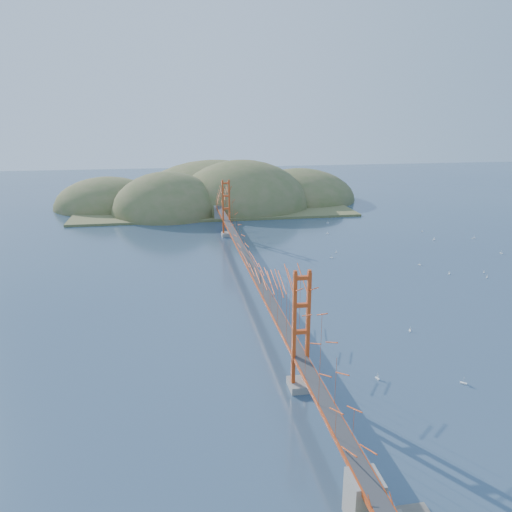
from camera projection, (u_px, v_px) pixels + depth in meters
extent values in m
plane|color=#334B66|center=(249.00, 283.00, 75.43)|extent=(320.00, 320.00, 0.00)
cube|color=gray|center=(299.00, 385.00, 46.97)|extent=(2.00, 2.40, 0.70)
cube|color=gray|center=(227.00, 234.00, 103.70)|extent=(2.00, 2.40, 0.70)
cube|color=#C34015|center=(249.00, 263.00, 74.50)|extent=(1.40, 92.00, 0.16)
cube|color=#C34015|center=(249.00, 264.00, 74.56)|extent=(1.33, 92.00, 0.24)
cube|color=#38383A|center=(249.00, 262.00, 74.47)|extent=(1.19, 92.00, 0.03)
cube|color=gray|center=(364.00, 499.00, 31.47)|extent=(2.00, 2.20, 3.30)
cube|color=gray|center=(219.00, 213.00, 118.46)|extent=(2.20, 2.60, 3.30)
cube|color=olive|center=(212.00, 205.00, 135.87)|extent=(70.00, 40.00, 0.60)
ellipsoid|color=olive|center=(168.00, 213.00, 126.42)|extent=(28.00, 28.00, 21.00)
ellipsoid|color=olive|center=(242.00, 207.00, 135.36)|extent=(36.00, 36.00, 25.00)
ellipsoid|color=olive|center=(299.00, 200.00, 145.86)|extent=(32.00, 32.00, 18.00)
ellipsoid|color=olive|center=(108.00, 207.00, 135.15)|extent=(28.00, 28.00, 16.00)
ellipsoid|color=olive|center=(215.00, 197.00, 149.50)|extent=(44.00, 44.00, 22.00)
cube|color=white|center=(328.00, 223.00, 115.54)|extent=(0.55, 0.38, 0.10)
cylinder|color=white|center=(328.00, 222.00, 115.46)|extent=(0.02, 0.02, 0.57)
cube|color=white|center=(487.00, 277.00, 77.93)|extent=(0.50, 0.44, 0.09)
cylinder|color=white|center=(487.00, 276.00, 77.85)|extent=(0.01, 0.01, 0.55)
cube|color=white|center=(331.00, 258.00, 88.44)|extent=(0.55, 0.47, 0.10)
cylinder|color=white|center=(331.00, 256.00, 88.36)|extent=(0.02, 0.02, 0.60)
cube|color=white|center=(474.00, 238.00, 101.72)|extent=(0.64, 0.45, 0.11)
cylinder|color=white|center=(474.00, 237.00, 101.63)|extent=(0.02, 0.02, 0.67)
cube|color=white|center=(336.00, 253.00, 91.57)|extent=(0.50, 0.36, 0.09)
cylinder|color=white|center=(336.00, 251.00, 91.50)|extent=(0.01, 0.01, 0.53)
cube|color=white|center=(463.00, 383.00, 47.77)|extent=(0.60, 0.57, 0.11)
cylinder|color=white|center=(464.00, 380.00, 47.67)|extent=(0.02, 0.02, 0.68)
cube|color=white|center=(410.00, 331.00, 59.15)|extent=(0.29, 0.53, 0.09)
cylinder|color=white|center=(410.00, 329.00, 59.07)|extent=(0.01, 0.01, 0.55)
cube|color=white|center=(377.00, 378.00, 48.64)|extent=(0.31, 0.59, 0.10)
cylinder|color=white|center=(378.00, 376.00, 48.55)|extent=(0.02, 0.02, 0.61)
cube|color=white|center=(422.00, 231.00, 107.40)|extent=(0.39, 0.48, 0.09)
cylinder|color=white|center=(422.00, 230.00, 107.32)|extent=(0.01, 0.01, 0.52)
cube|color=white|center=(434.00, 240.00, 100.48)|extent=(0.58, 0.32, 0.10)
cylinder|color=white|center=(434.00, 238.00, 100.40)|extent=(0.02, 0.02, 0.60)
cube|color=white|center=(419.00, 265.00, 84.31)|extent=(0.41, 0.57, 0.10)
cylinder|color=white|center=(420.00, 263.00, 84.23)|extent=(0.02, 0.02, 0.60)
cube|color=white|center=(501.00, 253.00, 91.09)|extent=(0.41, 0.61, 0.11)
cylinder|color=white|center=(501.00, 252.00, 91.00)|extent=(0.02, 0.02, 0.63)
cube|color=white|center=(484.00, 272.00, 80.35)|extent=(0.46, 0.43, 0.09)
cylinder|color=white|center=(484.00, 271.00, 80.27)|extent=(0.01, 0.01, 0.52)
cube|color=white|center=(327.00, 234.00, 105.49)|extent=(0.54, 0.27, 0.09)
cylinder|color=white|center=(328.00, 232.00, 105.41)|extent=(0.02, 0.02, 0.56)
cube|color=white|center=(449.00, 274.00, 79.56)|extent=(0.51, 0.54, 0.10)
cylinder|color=white|center=(449.00, 272.00, 79.48)|extent=(0.02, 0.02, 0.61)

